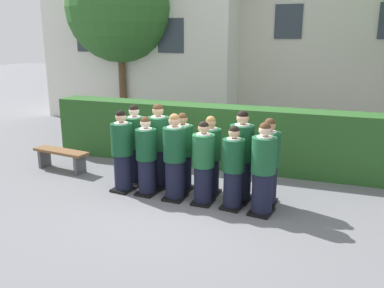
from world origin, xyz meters
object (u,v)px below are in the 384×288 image
at_px(student_front_row_1, 146,158).
at_px(wooden_bench, 61,156).
at_px(student_rear_row_1, 159,148).
at_px(student_rear_row_5, 268,164).
at_px(student_rear_row_2, 183,154).
at_px(student_rear_row_4, 241,158).
at_px(student_front_row_0, 122,153).
at_px(student_rear_row_3, 210,158).
at_px(student_rear_row_0, 135,146).
at_px(student_front_row_2, 175,159).
at_px(student_front_row_5, 263,171).
at_px(student_front_row_4, 233,170).
at_px(student_front_row_3, 203,165).

distance_m(student_front_row_1, wooden_bench, 2.61).
relative_size(student_rear_row_1, student_rear_row_5, 1.07).
distance_m(student_rear_row_2, student_rear_row_4, 1.22).
bearing_deg(student_front_row_0, student_rear_row_4, 7.33).
bearing_deg(student_rear_row_1, student_rear_row_3, -3.69).
height_order(student_front_row_0, student_rear_row_1, student_rear_row_1).
relative_size(student_front_row_0, student_front_row_1, 1.05).
xyz_separation_m(student_front_row_0, student_rear_row_0, (0.02, 0.51, 0.01)).
xyz_separation_m(student_front_row_2, wooden_bench, (-3.10, 0.71, -0.44)).
relative_size(student_front_row_2, student_rear_row_5, 1.02).
distance_m(student_rear_row_3, student_rear_row_4, 0.64).
height_order(student_front_row_0, student_rear_row_4, student_rear_row_4).
relative_size(student_rear_row_1, student_rear_row_2, 1.09).
distance_m(student_front_row_5, student_rear_row_5, 0.46).
distance_m(student_front_row_0, student_rear_row_0, 0.51).
relative_size(student_rear_row_3, student_rear_row_5, 0.97).
xyz_separation_m(student_front_row_5, student_rear_row_3, (-1.12, 0.56, -0.04)).
bearing_deg(student_front_row_5, student_rear_row_5, 89.42).
xyz_separation_m(student_front_row_1, student_front_row_4, (1.74, -0.09, -0.01)).
height_order(student_front_row_5, student_rear_row_5, student_front_row_5).
height_order(student_front_row_2, student_front_row_3, student_front_row_2).
relative_size(student_front_row_4, student_rear_row_1, 0.88).
xyz_separation_m(student_front_row_2, student_rear_row_5, (1.68, 0.34, -0.02)).
relative_size(student_front_row_2, student_rear_row_2, 1.04).
bearing_deg(student_rear_row_2, student_front_row_0, -159.44).
height_order(student_front_row_1, student_front_row_4, student_front_row_1).
distance_m(student_rear_row_0, wooden_bench, 2.04).
xyz_separation_m(student_rear_row_0, student_rear_row_5, (2.80, -0.23, -0.02)).
bearing_deg(student_rear_row_2, student_rear_row_4, -5.59).
distance_m(student_front_row_2, student_front_row_5, 1.68).
distance_m(student_rear_row_3, student_rear_row_5, 1.13).
relative_size(student_front_row_1, student_rear_row_3, 0.99).
distance_m(student_front_row_0, student_front_row_5, 2.82).
bearing_deg(student_front_row_1, student_rear_row_1, 83.74).
xyz_separation_m(student_front_row_1, wooden_bench, (-2.49, 0.66, -0.39)).
height_order(student_front_row_4, student_rear_row_5, student_rear_row_5).
relative_size(student_rear_row_0, student_rear_row_4, 0.97).
xyz_separation_m(student_front_row_3, student_rear_row_1, (-1.13, 0.54, 0.08)).
bearing_deg(student_rear_row_5, student_rear_row_3, 174.83).
height_order(student_front_row_2, student_rear_row_0, student_rear_row_0).
relative_size(student_front_row_3, wooden_bench, 1.08).
distance_m(student_rear_row_4, wooden_bench, 4.33).
bearing_deg(wooden_bench, student_rear_row_0, -3.86).
bearing_deg(student_rear_row_4, student_rear_row_2, 174.41).
bearing_deg(student_front_row_2, student_rear_row_2, 92.59).
height_order(student_front_row_1, student_rear_row_1, student_rear_row_1).
relative_size(student_front_row_1, student_rear_row_4, 0.90).
distance_m(student_front_row_4, student_rear_row_3, 0.76).
relative_size(student_front_row_1, student_rear_row_2, 0.98).
xyz_separation_m(student_front_row_2, student_rear_row_1, (-0.55, 0.51, 0.04)).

